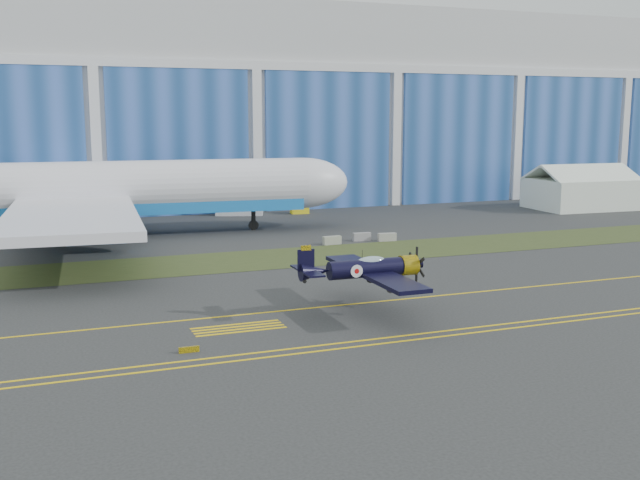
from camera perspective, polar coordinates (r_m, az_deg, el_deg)
name	(u,v)px	position (r m, az deg, el deg)	size (l,w,h in m)	color
ground	(423,281)	(63.18, 7.84, -3.12)	(260.00, 260.00, 0.00)	#323334
grass_median	(356,253)	(75.49, 2.74, -0.96)	(260.00, 10.00, 0.02)	#475128
hangar	(219,108)	(129.27, -7.68, 9.96)	(220.00, 45.70, 30.00)	silver
taxiway_centreline	(454,294)	(58.97, 10.18, -4.09)	(200.00, 0.20, 0.02)	yellow
edge_line_near	(529,326)	(51.35, 15.67, -6.33)	(80.00, 0.20, 0.02)	yellow
edge_line_far	(520,322)	(52.12, 15.01, -6.07)	(80.00, 0.20, 0.02)	yellow
hold_short_ladder	(238,328)	(49.32, -6.23, -6.68)	(6.00, 2.40, 0.02)	yellow
guard_board_left	(189,350)	(44.80, -9.95, -8.22)	(1.20, 0.15, 0.35)	yellow
warbird	(366,268)	(52.16, 3.53, -2.17)	(10.54, 12.70, 3.75)	black
jetliner	(81,129)	(87.93, -17.78, 8.08)	(74.03, 64.15, 24.44)	white
tent	(581,186)	(117.60, 19.26, 3.89)	(14.79, 11.14, 6.66)	white
shipping_container	(239,205)	(104.62, -6.17, 2.68)	(6.48, 2.59, 2.81)	white
tug	(300,208)	(105.58, -1.57, 2.42)	(2.45, 1.53, 1.43)	yellow
gse_box	(563,196)	(125.25, 18.03, 3.18)	(3.23, 1.72, 1.94)	#888FA6
barrier_a	(332,240)	(80.20, 0.92, -0.02)	(2.00, 0.60, 0.90)	gray
barrier_b	(362,237)	(82.66, 3.21, 0.25)	(2.00, 0.60, 0.90)	gray
barrier_c	(387,237)	(82.62, 5.14, 0.22)	(2.00, 0.60, 0.90)	#9D9C96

